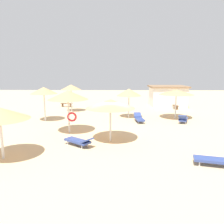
{
  "coord_description": "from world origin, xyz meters",
  "views": [
    {
      "loc": [
        0.38,
        -13.65,
        4.23
      ],
      "look_at": [
        0.0,
        3.0,
        1.2
      ],
      "focal_mm": 34.43,
      "sensor_mm": 36.0,
      "label": 1
    }
  ],
  "objects": [
    {
      "name": "bench_0",
      "position": [
        7.27,
        11.82,
        0.35
      ],
      "size": [
        0.6,
        1.54,
        0.49
      ],
      "color": "brown",
      "rests_on": "ground"
    },
    {
      "name": "lounger_2",
      "position": [
        -1.83,
        -1.62,
        0.31
      ],
      "size": [
        1.92,
        1.66,
        0.62
      ],
      "color": "#33478C",
      "rests_on": "ground"
    },
    {
      "name": "parasol_1",
      "position": [
        5.85,
        6.21,
        2.5
      ],
      "size": [
        3.14,
        3.14,
        2.74
      ],
      "color": "silver",
      "rests_on": "ground"
    },
    {
      "name": "lounger_3",
      "position": [
        2.34,
        4.86,
        0.32
      ],
      "size": [
        0.85,
        1.95,
        0.7
      ],
      "color": "#33478C",
      "rests_on": "ground"
    },
    {
      "name": "parasol_5",
      "position": [
        -4.63,
        9.76,
        2.69
      ],
      "size": [
        2.21,
        2.21,
        2.99
      ],
      "color": "silver",
      "rests_on": "ground"
    },
    {
      "name": "bench_1",
      "position": [
        -5.99,
        13.11,
        0.35
      ],
      "size": [
        1.55,
        0.66,
        0.49
      ],
      "color": "brown",
      "rests_on": "ground"
    },
    {
      "name": "parasol_6",
      "position": [
        -6.03,
        5.02,
        2.71
      ],
      "size": [
        2.35,
        2.35,
        3.02
      ],
      "color": "silver",
      "rests_on": "ground"
    },
    {
      "name": "ground_plane",
      "position": [
        0.0,
        0.0,
        0.0
      ],
      "size": [
        80.0,
        80.0,
        0.0
      ],
      "primitive_type": "plane",
      "color": "#DBBA8C"
    },
    {
      "name": "parasol_4",
      "position": [
        -3.03,
        1.24,
        2.69
      ],
      "size": [
        2.83,
        2.83,
        3.04
      ],
      "color": "silver",
      "rests_on": "ground"
    },
    {
      "name": "beach_cabana",
      "position": [
        6.82,
        13.81,
        1.34
      ],
      "size": [
        4.59,
        4.04,
        2.65
      ],
      "color": "white",
      "rests_on": "ground"
    },
    {
      "name": "lounger_1",
      "position": [
        6.11,
        4.59,
        0.32
      ],
      "size": [
        1.28,
        1.96,
        0.8
      ],
      "color": "#33478C",
      "rests_on": "ground"
    },
    {
      "name": "lounger_0",
      "position": [
        4.97,
        -4.23,
        0.32
      ],
      "size": [
        1.96,
        1.08,
        0.78
      ],
      "color": "#33478C",
      "rests_on": "ground"
    },
    {
      "name": "parasol_2",
      "position": [
        -0.02,
        -0.57,
        2.36
      ],
      "size": [
        3.04,
        3.04,
        2.64
      ],
      "color": "silver",
      "rests_on": "ground"
    },
    {
      "name": "parasol_3",
      "position": [
        1.52,
        6.64,
        2.43
      ],
      "size": [
        2.33,
        2.33,
        2.78
      ],
      "color": "silver",
      "rests_on": "ground"
    }
  ]
}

